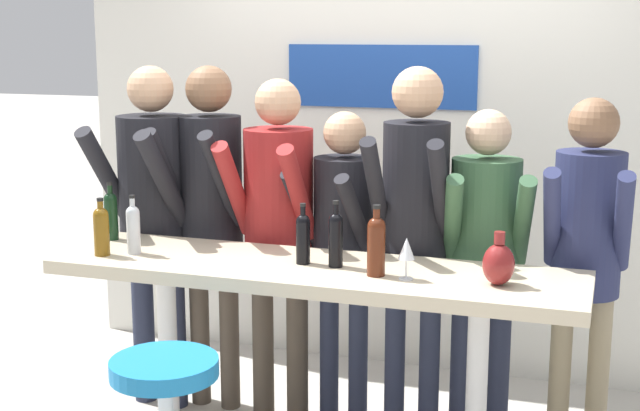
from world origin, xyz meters
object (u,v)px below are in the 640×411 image
person_far_right (587,239)px  person_right (485,241)px  wine_bottle_1 (101,229)px  wine_bottle_5 (376,243)px  wine_bottle_3 (336,237)px  person_center_right (415,210)px  wine_bottle_2 (111,213)px  person_center (343,233)px  wine_bottle_4 (133,227)px  wine_glass_0 (407,250)px  person_center_left (278,212)px  decorative_vase (499,264)px  person_left (210,197)px  wine_bottle_0 (303,236)px  tasting_table (313,298)px  person_far_left (153,199)px

person_far_right → person_right: bearing=172.7°
wine_bottle_1 → wine_bottle_5: wine_bottle_5 is taller
person_right → wine_bottle_3: size_ratio=5.60×
person_center_right → wine_bottle_2: 1.48m
person_center → wine_bottle_1: 1.17m
person_far_right → wine_bottle_4: 2.05m
wine_bottle_3 → wine_glass_0: bearing=-16.6°
person_center → person_center_left: bearing=-162.7°
wine_bottle_2 → wine_glass_0: bearing=-8.8°
person_right → person_far_right: person_far_right is taller
decorative_vase → person_far_right: bearing=59.7°
person_left → person_right: bearing=2.7°
person_left → wine_glass_0: size_ratio=10.29×
person_left → person_center_right: person_center_right is taller
person_right → wine_bottle_1: size_ratio=6.16×
wine_bottle_0 → wine_bottle_2: bearing=172.7°
wine_bottle_2 → person_center_right: bearing=12.6°
person_far_right → wine_bottle_0: 1.27m
wine_bottle_0 → wine_glass_0: bearing=-12.1°
person_right → wine_bottle_1: bearing=-168.9°
person_right → wine_bottle_4: person_right is taller
wine_bottle_0 → wine_bottle_4: 0.80m
wine_glass_0 → wine_bottle_5: bearing=172.0°
tasting_table → person_far_left: size_ratio=1.29×
person_far_left → wine_bottle_4: bearing=-64.7°
person_left → tasting_table: bearing=-33.7°
person_far_left → person_center_right: person_center_right is taller
person_center_left → wine_bottle_2: person_center_left is taller
wine_bottle_0 → wine_bottle_1: bearing=-170.6°
person_center_right → wine_glass_0: 0.57m
person_left → decorative_vase: bearing=-18.5°
person_center → person_far_right: 1.16m
tasting_table → person_center_left: bearing=125.3°
person_far_left → person_center_right: size_ratio=0.99×
tasting_table → decorative_vase: (0.80, -0.05, 0.24)m
tasting_table → wine_bottle_5: wine_bottle_5 is taller
wine_bottle_0 → wine_bottle_3: size_ratio=0.92×
person_center_left → person_center_right: size_ratio=0.96×
person_center_left → person_center: size_ratio=1.10×
wine_bottle_4 → wine_bottle_2: bearing=139.3°
person_far_left → decorative_vase: size_ratio=8.27×
person_far_right → wine_bottle_1: size_ratio=6.42×
person_center_right → person_right: (0.32, 0.09, -0.14)m
person_center_left → wine_bottle_0: person_center_left is taller
person_far_right → wine_bottle_2: size_ratio=6.00×
wine_bottle_0 → wine_bottle_2: (-1.04, 0.13, 0.01)m
wine_bottle_2 → person_right: bearing=13.0°
person_center_right → wine_glass_0: bearing=-81.8°
wine_bottle_0 → decorative_vase: wine_bottle_0 is taller
wine_bottle_2 → person_left: bearing=49.3°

